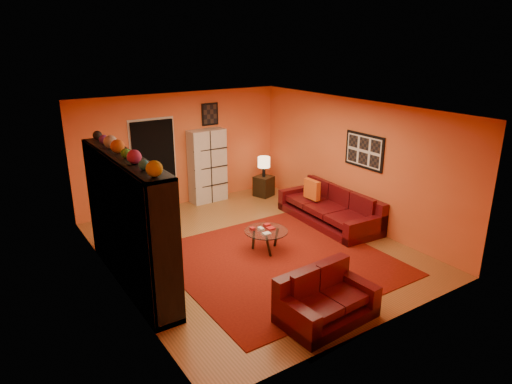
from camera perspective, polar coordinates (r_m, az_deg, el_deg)
floor at (r=8.63m, az=-0.49°, el=-7.00°), size 6.00×6.00×0.00m
ceiling at (r=7.86m, az=-0.54°, el=10.35°), size 6.00×6.00×0.00m
wall_back at (r=10.71m, az=-9.28°, el=5.28°), size 6.00×0.00×6.00m
wall_front at (r=6.01m, az=15.25°, el=-5.96°), size 6.00×0.00×6.00m
wall_left at (r=7.18m, az=-17.53°, el=-2.07°), size 0.00×6.00×6.00m
wall_right at (r=9.68m, az=12.06°, el=3.68°), size 0.00×6.00×6.00m
rug at (r=8.16m, az=2.81°, el=-8.57°), size 3.60×3.60×0.01m
doorway at (r=10.48m, az=-12.59°, el=3.20°), size 0.95×0.10×2.04m
wall_art_right at (r=9.39m, az=13.39°, el=5.01°), size 0.03×1.00×0.70m
wall_art_back at (r=10.86m, az=-5.79°, el=9.66°), size 0.42×0.03×0.52m
entertainment_unit at (r=7.33m, az=-15.66°, el=-3.57°), size 0.45×3.00×2.10m
tv at (r=7.35m, az=-15.19°, el=-4.13°), size 0.87×0.11×0.50m
sofa at (r=9.86m, az=9.48°, el=-2.09°), size 1.12×2.47×0.85m
loveseat at (r=6.59m, az=8.40°, el=-13.11°), size 1.39×0.89×0.85m
throw_pillow at (r=9.94m, az=7.02°, el=0.33°), size 0.12×0.42×0.42m
coffee_table at (r=8.37m, az=1.28°, el=-5.13°), size 0.80×0.80×0.40m
storage_cabinet at (r=10.86m, az=-6.10°, el=3.26°), size 0.88×0.42×1.73m
bowl_chair at (r=9.92m, az=-14.39°, el=-2.33°), size 0.64×0.64×0.52m
side_table at (r=11.32m, az=0.98°, el=0.74°), size 0.51×0.51×0.50m
table_lamp at (r=11.15m, az=0.99°, el=3.69°), size 0.30×0.30×0.50m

